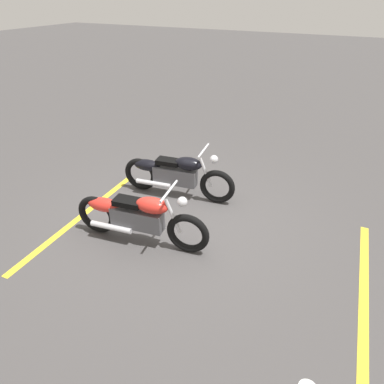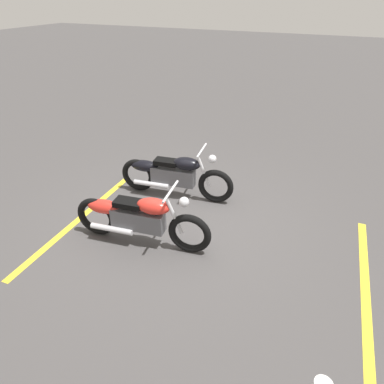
{
  "view_description": "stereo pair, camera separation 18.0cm",
  "coord_description": "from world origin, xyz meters",
  "views": [
    {
      "loc": [
        2.49,
        -4.28,
        3.49
      ],
      "look_at": [
        0.35,
        0.0,
        0.65
      ],
      "focal_mm": 32.17,
      "sensor_mm": 36.0,
      "label": 1
    },
    {
      "loc": [
        2.32,
        -4.36,
        3.49
      ],
      "look_at": [
        0.35,
        0.0,
        0.65
      ],
      "focal_mm": 32.17,
      "sensor_mm": 36.0,
      "label": 2
    }
  ],
  "objects": [
    {
      "name": "motorcycle_dark_foreground",
      "position": [
        -0.38,
        0.74,
        0.46
      ],
      "size": [
        2.22,
        0.67,
        1.04
      ],
      "rotation": [
        0.0,
        0.0,
        0.14
      ],
      "color": "black",
      "rests_on": "ground"
    },
    {
      "name": "motorcycle_bright_foreground",
      "position": [
        -0.23,
        -0.76,
        0.46
      ],
      "size": [
        2.22,
        0.67,
        1.04
      ],
      "rotation": [
        0.0,
        0.0,
        0.14
      ],
      "color": "black",
      "rests_on": "ground"
    },
    {
      "name": "ground_plane",
      "position": [
        0.0,
        0.0,
        0.0
      ],
      "size": [
        60.0,
        60.0,
        0.0
      ],
      "primitive_type": "plane",
      "color": "#474444"
    },
    {
      "name": "parking_stripe_near",
      "position": [
        -1.52,
        -0.7,
        0.0
      ],
      "size": [
        0.27,
        3.2,
        0.01
      ],
      "primitive_type": "cube",
      "rotation": [
        0.0,
        0.0,
        1.62
      ],
      "color": "yellow",
      "rests_on": "ground"
    },
    {
      "name": "parking_stripe_mid",
      "position": [
        3.09,
        -0.38,
        0.0
      ],
      "size": [
        0.27,
        3.2,
        0.01
      ],
      "primitive_type": "cube",
      "rotation": [
        0.0,
        0.0,
        1.62
      ],
      "color": "yellow",
      "rests_on": "ground"
    }
  ]
}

